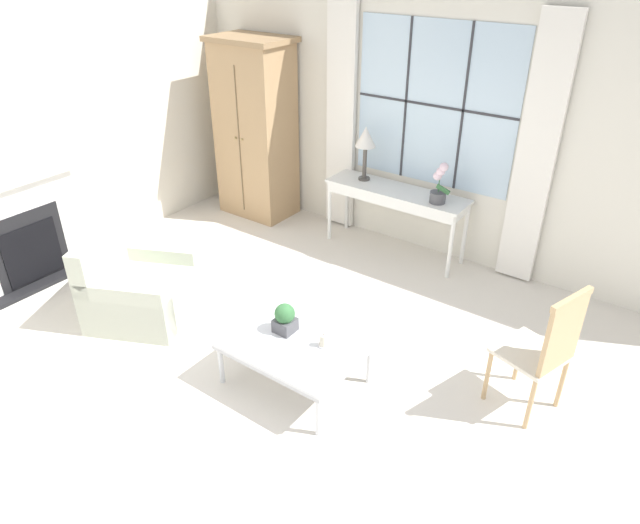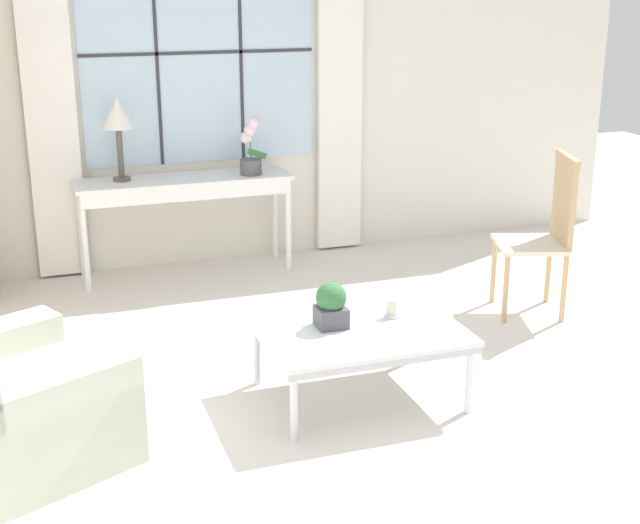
% 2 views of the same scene
% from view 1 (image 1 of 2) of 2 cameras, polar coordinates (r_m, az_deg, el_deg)
% --- Properties ---
extents(ground_plane, '(14.00, 14.00, 0.00)m').
position_cam_1_polar(ground_plane, '(4.63, -7.55, -12.73)').
color(ground_plane, silver).
extents(wall_back_windowed, '(7.20, 0.14, 2.80)m').
position_cam_1_polar(wall_back_windowed, '(6.19, 11.25, 13.17)').
color(wall_back_windowed, silver).
rests_on(wall_back_windowed, ground_plane).
extents(wall_left, '(0.06, 7.20, 2.80)m').
position_cam_1_polar(wall_left, '(6.48, -25.15, 11.72)').
color(wall_left, silver).
rests_on(wall_left, ground_plane).
extents(fireplace, '(0.34, 1.28, 2.16)m').
position_cam_1_polar(fireplace, '(6.35, -27.97, 3.74)').
color(fireplace, black).
rests_on(fireplace, ground_plane).
extents(armoire, '(0.95, 0.65, 2.14)m').
position_cam_1_polar(armoire, '(7.14, -6.46, 13.03)').
color(armoire, tan).
rests_on(armoire, ground_plane).
extents(console_table, '(1.59, 0.44, 0.74)m').
position_cam_1_polar(console_table, '(6.27, 7.63, 6.48)').
color(console_table, white).
rests_on(console_table, ground_plane).
extents(table_lamp, '(0.23, 0.23, 0.60)m').
position_cam_1_polar(table_lamp, '(6.32, 4.59, 12.12)').
color(table_lamp, '#4C4742').
rests_on(table_lamp, console_table).
extents(potted_orchid, '(0.21, 0.16, 0.43)m').
position_cam_1_polar(potted_orchid, '(5.93, 11.82, 7.39)').
color(potted_orchid, '#4C4C51').
rests_on(potted_orchid, console_table).
extents(armchair_upholstered, '(1.14, 1.18, 0.82)m').
position_cam_1_polar(armchair_upholstered, '(5.56, -17.58, -2.51)').
color(armchair_upholstered, beige).
rests_on(armchair_upholstered, ground_plane).
extents(side_chair_wooden, '(0.55, 0.55, 1.07)m').
position_cam_1_polar(side_chair_wooden, '(4.36, 21.66, -7.86)').
color(side_chair_wooden, beige).
rests_on(side_chair_wooden, ground_plane).
extents(coffee_table, '(1.05, 0.79, 0.41)m').
position_cam_1_polar(coffee_table, '(4.45, -2.56, -8.31)').
color(coffee_table, silver).
rests_on(coffee_table, ground_plane).
extents(potted_plant_small, '(0.16, 0.16, 0.25)m').
position_cam_1_polar(potted_plant_small, '(4.46, -3.53, -5.61)').
color(potted_plant_small, '#4C4C51').
rests_on(potted_plant_small, coffee_table).
extents(pillar_candle, '(0.09, 0.09, 0.12)m').
position_cam_1_polar(pillar_candle, '(4.34, 0.35, -7.90)').
color(pillar_candle, silver).
rests_on(pillar_candle, coffee_table).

